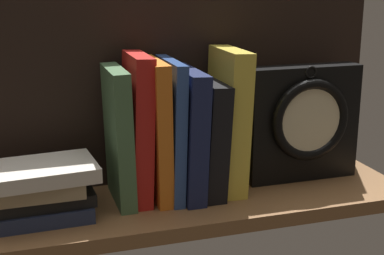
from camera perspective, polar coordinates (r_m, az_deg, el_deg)
name	(u,v)px	position (r cm, az deg, el deg)	size (l,w,h in cm)	color
ground_plane	(186,204)	(103.29, -0.58, -7.68)	(81.85, 23.43, 2.50)	brown
back_panel	(169,89)	(107.86, -2.34, 3.83)	(81.85, 1.20, 35.23)	black
book_green_romantic	(119,136)	(98.63, -7.37, -0.87)	(2.86, 13.44, 23.65)	#476B44
book_red_requiem	(137,129)	(98.95, -5.48, -0.11)	(3.26, 12.13, 25.80)	red
book_orange_pandolfini	(156,130)	(99.80, -3.66, -0.27)	(2.59, 13.88, 24.67)	orange
book_blue_modern	(170,129)	(100.44, -2.22, -0.18)	(2.03, 14.48, 24.56)	#2D4C8E
book_navy_bierce	(186,133)	(101.50, -0.57, -0.52)	(3.41, 16.09, 22.80)	#192147
book_black_skeptic	(207,137)	(102.95, 1.47, -0.93)	(3.68, 14.91, 20.61)	black
book_yellow_seinlanguage	(228,121)	(103.60, 3.62, 0.70)	(3.91, 13.03, 25.98)	gold
framed_clock	(303,122)	(110.65, 11.08, 0.52)	(22.14, 6.13, 22.49)	black
book_stack_side	(40,191)	(96.41, -15.00, -6.14)	(19.26, 13.38, 9.31)	#232D4C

